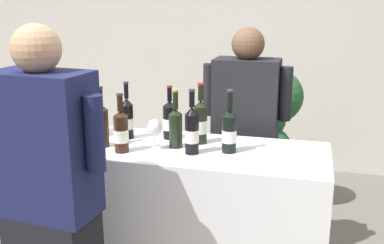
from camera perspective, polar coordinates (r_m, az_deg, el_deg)
wall_back at (r=4.97m, az=5.69°, el=10.50°), size 8.00×0.10×2.80m
counter at (r=2.75m, az=-3.79°, el=-13.00°), size 1.84×0.60×1.01m
wine_bottle_0 at (r=2.42m, az=4.68°, el=-1.11°), size 0.08×0.08×0.34m
wine_bottle_1 at (r=2.68m, az=-8.11°, el=0.48°), size 0.07×0.07×0.34m
wine_bottle_2 at (r=2.39m, az=-0.01°, el=-1.03°), size 0.07×0.07×0.35m
wine_bottle_3 at (r=2.49m, az=-2.05°, el=-0.49°), size 0.07×0.07×0.32m
wine_bottle_4 at (r=2.56m, az=1.08°, el=0.08°), size 0.07×0.07×0.35m
wine_bottle_5 at (r=2.65m, az=-2.79°, el=0.27°), size 0.08×0.08×0.31m
wine_bottle_6 at (r=2.45m, az=-8.86°, el=-1.12°), size 0.08×0.08×0.32m
wine_bottle_7 at (r=2.55m, az=-11.27°, el=-0.20°), size 0.08×0.08×0.34m
wine_glass at (r=2.46m, az=-4.71°, el=-0.92°), size 0.08×0.08×0.17m
ice_bucket at (r=2.80m, az=-13.25°, el=0.37°), size 0.21×0.21×0.19m
person_server at (r=3.05m, az=6.58°, el=-4.10°), size 0.57×0.25×1.64m
person_guest at (r=2.19m, az=-17.15°, el=-11.79°), size 0.58×0.28×1.71m
potted_shrub at (r=3.82m, az=8.89°, el=-0.88°), size 0.60×0.61×1.25m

